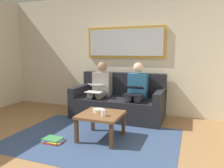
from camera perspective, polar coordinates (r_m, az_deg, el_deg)
The scene contains 12 objects.
wall_rear at distance 4.85m, azimuth 3.79°, elevation 7.93°, with size 6.00×0.12×2.60m, color beige.
area_rug at distance 3.49m, azimuth -5.08°, elevation -14.20°, with size 2.60×1.80×0.01m, color #33476B.
couch at distance 4.52m, azimuth 1.87°, elevation -4.75°, with size 1.84×0.90×0.90m.
framed_mirror at distance 4.77m, azimuth 3.48°, elevation 10.93°, with size 1.75×0.05×0.67m.
coffee_table at distance 3.37m, azimuth -2.93°, elevation -8.75°, with size 0.63×0.63×0.41m.
cup at distance 3.22m, azimuth -2.28°, elevation -7.65°, with size 0.07×0.07×0.09m, color silver.
bowl at distance 3.43m, azimuth -3.62°, elevation -6.99°, with size 0.17×0.17×0.05m, color beige.
person_left at distance 4.28m, azimuth 6.55°, elevation -1.49°, with size 0.38×0.58×1.14m.
laptop_black at distance 4.06m, azimuth 5.74°, elevation -1.76°, with size 0.34×0.37×0.16m.
person_right at distance 4.53m, azimuth -3.07°, elevation -0.89°, with size 0.38×0.58×1.14m.
laptop_white at distance 4.32m, azimuth -4.32°, elevation -1.13°, with size 0.33×0.36×0.16m.
magazine_stack at distance 3.47m, azimuth -15.27°, elevation -14.15°, with size 0.33×0.27×0.05m.
Camera 1 is at (-1.41, 2.04, 1.36)m, focal length 34.52 mm.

